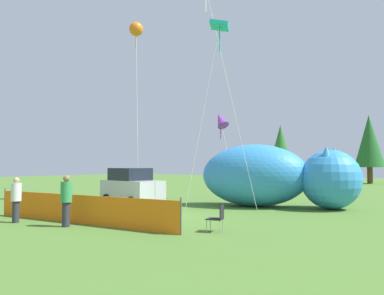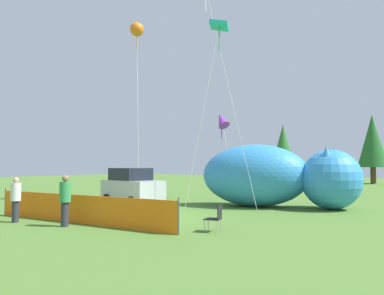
{
  "view_description": "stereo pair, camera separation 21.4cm",
  "coord_description": "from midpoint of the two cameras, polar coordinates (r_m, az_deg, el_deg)",
  "views": [
    {
      "loc": [
        11.04,
        -12.17,
        2.29
      ],
      "look_at": [
        -0.11,
        4.04,
        3.21
      ],
      "focal_mm": 35.0,
      "sensor_mm": 36.0,
      "label": 1
    },
    {
      "loc": [
        11.22,
        -12.05,
        2.29
      ],
      "look_at": [
        -0.11,
        4.04,
        3.21
      ],
      "focal_mm": 35.0,
      "sensor_mm": 36.0,
      "label": 2
    }
  ],
  "objects": [
    {
      "name": "folding_chair",
      "position": [
        13.03,
        4.1,
        -10.44
      ],
      "size": [
        0.65,
        0.65,
        0.92
      ],
      "rotation": [
        0.0,
        0.0,
        -2.87
      ],
      "color": "black",
      "rests_on": "ground"
    },
    {
      "name": "horizon_tree_east",
      "position": [
        51.04,
        25.91,
        0.87
      ],
      "size": [
        3.55,
        3.55,
        8.47
      ],
      "color": "brown",
      "rests_on": "ground"
    },
    {
      "name": "inflatable_cat",
      "position": [
        20.89,
        12.7,
        -4.55
      ],
      "size": [
        8.68,
        4.9,
        3.43
      ],
      "rotation": [
        0.0,
        0.0,
        0.25
      ],
      "color": "#338CD8",
      "rests_on": "ground"
    },
    {
      "name": "kite_purple_delta",
      "position": [
        25.42,
        4.77,
        4.22
      ],
      "size": [
        2.42,
        1.51,
        6.01
      ],
      "color": "silver",
      "rests_on": "ground"
    },
    {
      "name": "horizon_tree_west",
      "position": [
        46.8,
        13.85,
        0.02
      ],
      "size": [
        3.02,
        3.02,
        7.2
      ],
      "color": "brown",
      "rests_on": "ground"
    },
    {
      "name": "parked_car",
      "position": [
        21.6,
        -8.86,
        -5.98
      ],
      "size": [
        4.07,
        2.52,
        2.12
      ],
      "rotation": [
        0.0,
        0.0,
        -0.18
      ],
      "color": "#B7BCC1",
      "rests_on": "ground"
    },
    {
      "name": "ground_plane",
      "position": [
        16.61,
        -7.49,
        -10.58
      ],
      "size": [
        120.0,
        120.0,
        0.0
      ],
      "primitive_type": "plane",
      "color": "#4C752D"
    },
    {
      "name": "spectator_in_blue_shirt",
      "position": [
        16.62,
        -24.94,
        -6.95
      ],
      "size": [
        0.39,
        0.39,
        1.8
      ],
      "color": "#2D2D38",
      "rests_on": "ground"
    },
    {
      "name": "safety_fence",
      "position": [
        15.54,
        -16.7,
        -8.96
      ],
      "size": [
        9.56,
        0.69,
        1.23
      ],
      "rotation": [
        0.0,
        0.0,
        0.07
      ],
      "color": "orange",
      "rests_on": "ground"
    },
    {
      "name": "kite_orange_flower",
      "position": [
        25.36,
        -8.15,
        17.3
      ],
      "size": [
        2.12,
        1.94,
        11.44
      ],
      "color": "silver",
      "rests_on": "ground"
    },
    {
      "name": "spectator_in_white_shirt",
      "position": [
        14.82,
        -18.39,
        -7.37
      ],
      "size": [
        0.42,
        0.42,
        1.91
      ],
      "color": "#2D2D38",
      "rests_on": "ground"
    },
    {
      "name": "kite_teal_diamond",
      "position": [
        19.32,
        4.4,
        17.51
      ],
      "size": [
        1.97,
        1.67,
        9.35
      ],
      "color": "silver",
      "rests_on": "ground"
    }
  ]
}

